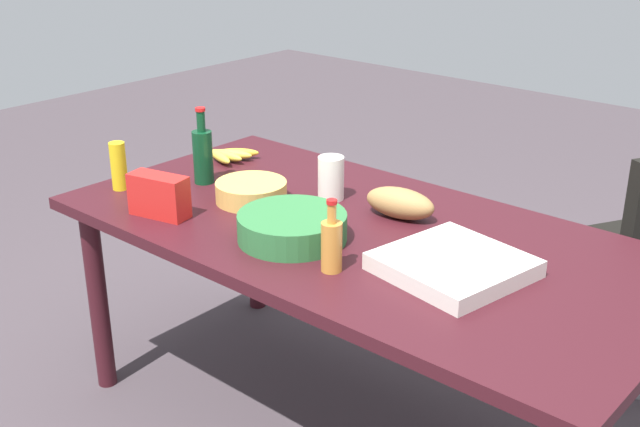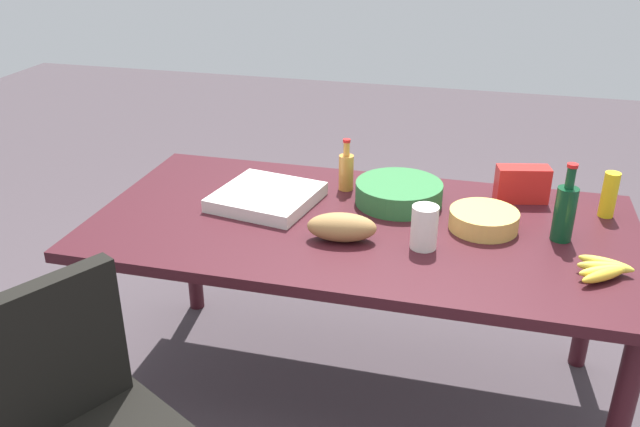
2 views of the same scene
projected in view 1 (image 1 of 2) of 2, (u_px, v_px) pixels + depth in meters
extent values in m
cube|color=#3B131A|center=(359.00, 235.00, 2.53)|extent=(1.97, 0.99, 0.04)
cylinder|color=#3B131A|center=(98.00, 299.00, 2.94)|extent=(0.07, 0.07, 0.73)
cylinder|color=#3B131A|center=(255.00, 232.00, 3.50)|extent=(0.07, 0.07, 0.73)
cylinder|color=gray|center=(609.00, 353.00, 3.22)|extent=(0.56, 0.56, 0.05)
cylinder|color=gray|center=(617.00, 305.00, 3.14)|extent=(0.06, 0.06, 0.39)
cube|color=black|center=(624.00, 260.00, 3.06)|extent=(0.65, 0.65, 0.09)
cylinder|color=yellow|center=(119.00, 166.00, 2.82)|extent=(0.07, 0.07, 0.17)
cylinder|color=white|center=(331.00, 178.00, 2.74)|extent=(0.10, 0.10, 0.15)
cube|color=silver|center=(453.00, 265.00, 2.23)|extent=(0.42, 0.42, 0.05)
cylinder|color=#2E6E39|center=(292.00, 227.00, 2.43)|extent=(0.41, 0.41, 0.08)
ellipsoid|color=yellow|center=(220.00, 157.00, 3.12)|extent=(0.17, 0.09, 0.04)
ellipsoid|color=gold|center=(226.00, 155.00, 3.13)|extent=(0.17, 0.05, 0.04)
ellipsoid|color=yellow|center=(232.00, 154.00, 3.15)|extent=(0.17, 0.10, 0.04)
ellipsoid|color=yellow|center=(237.00, 153.00, 3.16)|extent=(0.15, 0.13, 0.04)
cylinder|color=#CC8635|center=(332.00, 247.00, 2.22)|extent=(0.07, 0.07, 0.15)
cylinder|color=#CC8635|center=(332.00, 213.00, 2.19)|extent=(0.03, 0.03, 0.06)
cylinder|color=red|center=(332.00, 202.00, 2.17)|extent=(0.03, 0.03, 0.01)
cylinder|color=#0D3D21|center=(203.00, 157.00, 2.88)|extent=(0.08, 0.08, 0.19)
cylinder|color=#0D3D21|center=(201.00, 121.00, 2.83)|extent=(0.04, 0.04, 0.08)
cylinder|color=red|center=(200.00, 109.00, 2.82)|extent=(0.04, 0.04, 0.01)
cylinder|color=#DCAE53|center=(251.00, 192.00, 2.73)|extent=(0.30, 0.30, 0.07)
cube|color=red|center=(159.00, 196.00, 2.60)|extent=(0.21, 0.12, 0.14)
ellipsoid|color=#A27744|center=(400.00, 203.00, 2.59)|extent=(0.25, 0.14, 0.10)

